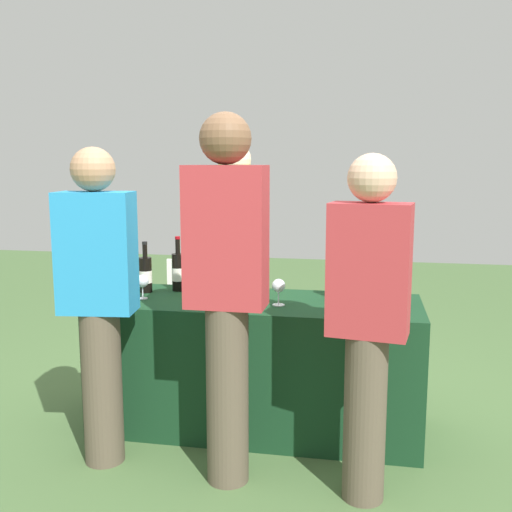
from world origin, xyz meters
TOP-DOWN VIEW (x-y plane):
  - ground_plane at (0.00, 0.00)m, footprint 12.00×12.00m
  - tasting_table at (0.00, 0.00)m, footprint 1.82×0.64m
  - wine_bottle_0 at (-0.68, 0.09)m, footprint 0.08×0.08m
  - wine_bottle_1 at (-0.50, 0.16)m, footprint 0.08×0.08m
  - wine_bottle_2 at (-0.29, 0.11)m, footprint 0.07×0.07m
  - wine_bottle_3 at (0.45, 0.12)m, footprint 0.08×0.08m
  - wine_bottle_4 at (0.60, 0.13)m, footprint 0.07×0.07m
  - wine_glass_0 at (-0.64, -0.08)m, footprint 0.07×0.07m
  - wine_glass_1 at (-0.28, -0.07)m, footprint 0.07×0.07m
  - wine_glass_2 at (0.14, -0.09)m, footprint 0.07×0.07m
  - wine_glass_3 at (0.54, -0.07)m, footprint 0.07×0.07m
  - ice_bucket at (0.70, 0.00)m, footprint 0.19×0.19m
  - server_pouring at (-0.25, 0.60)m, footprint 0.37×0.22m
  - guest_0 at (-0.68, -0.53)m, footprint 0.38×0.24m
  - guest_1 at (-0.02, -0.60)m, footprint 0.36×0.23m
  - guest_2 at (0.61, -0.63)m, footprint 0.37×0.24m
  - menu_board at (-0.65, 1.07)m, footprint 0.45×0.07m

SIDE VIEW (x-z plane):
  - ground_plane at x=0.00m, z-range 0.00..0.00m
  - tasting_table at x=0.00m, z-range 0.00..0.74m
  - menu_board at x=-0.65m, z-range 0.00..0.78m
  - wine_glass_3 at x=0.54m, z-range 0.77..0.90m
  - ice_bucket at x=0.70m, z-range 0.74..0.93m
  - wine_glass_0 at x=-0.64m, z-range 0.77..0.91m
  - wine_glass_1 at x=-0.28m, z-range 0.77..0.91m
  - wine_glass_2 at x=0.14m, z-range 0.77..0.92m
  - guest_2 at x=0.61m, z-range 0.08..1.62m
  - wine_bottle_0 at x=-0.68m, z-range 0.70..1.00m
  - wine_bottle_2 at x=-0.29m, z-range 0.70..1.00m
  - wine_bottle_3 at x=0.45m, z-range 0.70..1.01m
  - wine_bottle_4 at x=0.60m, z-range 0.70..1.01m
  - wine_bottle_1 at x=-0.50m, z-range 0.70..1.02m
  - guest_0 at x=-0.68m, z-range 0.08..1.65m
  - server_pouring at x=-0.25m, z-range 0.08..1.71m
  - guest_1 at x=-0.02m, z-range 0.10..1.82m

